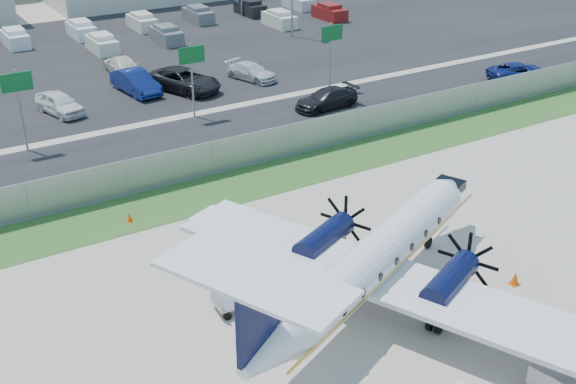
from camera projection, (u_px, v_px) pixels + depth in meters
ground at (364, 297)px, 29.57m from camera, size 170.00×170.00×0.00m
grass_verge at (230, 188)px, 38.74m from camera, size 170.00×4.00×0.02m
access_road at (177, 145)px, 44.09m from camera, size 170.00×8.00×0.02m
parking_lot at (76, 63)px, 60.15m from camera, size 170.00×32.00×0.02m
perimeter_fence at (213, 158)px, 39.83m from camera, size 120.00×0.06×1.99m
sign_left at (18, 93)px, 41.74m from camera, size 1.80×0.26×5.00m
sign_mid at (192, 65)px, 46.89m from camera, size 1.80×0.26×5.00m
sign_right at (331, 42)px, 52.03m from camera, size 1.80×0.26×5.00m
aircraft at (373, 260)px, 28.16m from camera, size 17.58×17.06×5.47m
baggage_cart_near at (238, 298)px, 28.69m from camera, size 2.02×1.32×1.01m
baggage_cart_far at (563, 377)px, 24.43m from camera, size 2.36×1.57×1.17m
cone_nose at (515, 279)px, 30.34m from camera, size 0.41×0.41×0.58m
cone_starboard_wing at (129, 217)px, 35.30m from camera, size 0.33×0.33×0.47m
road_car_mid at (326, 108)px, 50.13m from camera, size 4.84×2.27×1.37m
road_car_east at (519, 81)px, 55.71m from camera, size 5.45×3.77×1.38m
parked_car_b at (61, 114)px, 49.12m from camera, size 2.79×4.64×1.48m
parked_car_c at (137, 93)px, 53.08m from camera, size 2.39×5.25×1.67m
parked_car_d at (185, 91)px, 53.53m from camera, size 4.80×6.51×1.64m
parked_car_e at (252, 80)px, 55.96m from camera, size 3.04×4.75×1.28m
parked_car_g at (122, 73)px, 57.54m from camera, size 2.04×4.79×1.38m
far_parking_rows at (59, 49)px, 63.98m from camera, size 56.00×10.00×1.60m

